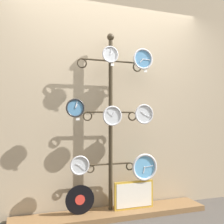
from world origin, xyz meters
TOP-DOWN VIEW (x-y plane):
  - shop_wall at (0.00, 0.57)m, footprint 4.40×0.04m
  - low_shelf at (0.00, 0.35)m, footprint 2.20×0.36m
  - display_stand at (0.00, 0.41)m, footprint 0.79×0.42m
  - clock_top_center at (-0.04, 0.32)m, footprint 0.19×0.04m
  - clock_top_right at (0.37, 0.32)m, footprint 0.25×0.04m
  - clock_middle_left at (-0.43, 0.30)m, footprint 0.20×0.04m
  - clock_middle_center at (-0.01, 0.32)m, footprint 0.23×0.04m
  - clock_middle_right at (0.38, 0.32)m, footprint 0.23×0.04m
  - clock_bottom_left at (-0.38, 0.32)m, footprint 0.21×0.04m
  - clock_bottom_right at (0.39, 0.32)m, footprint 0.31×0.04m
  - vinyl_record at (-0.37, 0.36)m, footprint 0.32×0.01m
  - picture_frame at (0.26, 0.34)m, footprint 0.48×0.02m
  - price_tag_upper at (-0.01, 0.31)m, footprint 0.04×0.00m
  - price_tag_mid at (0.40, 0.32)m, footprint 0.04×0.00m
  - price_tag_lower at (-0.41, 0.30)m, footprint 0.04×0.00m

SIDE VIEW (x-z plane):
  - low_shelf at x=0.00m, z-range 0.00..0.06m
  - picture_frame at x=0.26m, z-range 0.06..0.38m
  - vinyl_record at x=-0.37m, z-range 0.06..0.38m
  - clock_bottom_right at x=0.39m, z-range 0.37..0.69m
  - clock_bottom_left at x=-0.38m, z-range 0.49..0.70m
  - display_stand at x=0.00m, z-range -0.28..1.80m
  - price_tag_lower at x=-0.41m, z-range 1.07..1.10m
  - clock_middle_center at x=-0.01m, z-range 1.01..1.24m
  - clock_middle_right at x=0.38m, z-range 1.03..1.26m
  - clock_middle_left at x=-0.43m, z-range 1.10..1.30m
  - shop_wall at x=0.00m, z-range 0.00..2.80m
  - price_tag_mid at x=0.40m, z-range 1.64..1.66m
  - price_tag_upper at x=-0.01m, z-range 1.68..1.71m
  - clock_top_right at x=0.37m, z-range 1.67..1.91m
  - clock_top_center at x=-0.04m, z-range 1.71..1.90m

